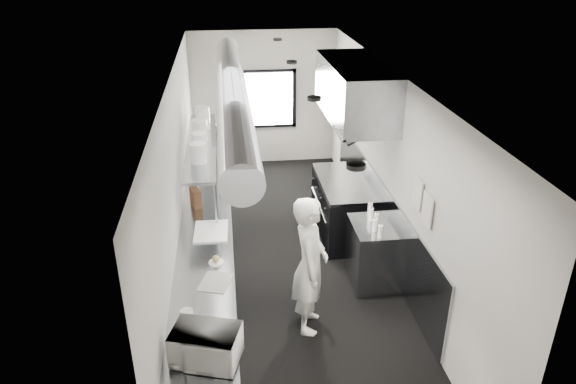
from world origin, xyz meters
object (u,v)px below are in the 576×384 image
object	(u,v)px
pass_shelf	(202,145)
deli_tub_b	(186,315)
range	(345,207)
plate_stack_d	(202,118)
plate_stack_a	(198,153)
plate_stack_b	(200,142)
deli_tub_a	(189,338)
exhaust_hood	(355,91)
prep_counter	(208,257)
plate_stack_c	(200,130)
bottle_station	(374,254)
cutting_board	(211,231)
squeeze_bottle_b	(375,225)
squeeze_bottle_e	(370,209)
microwave	(206,346)
squeeze_bottle_a	(380,231)
line_cook	(310,265)
knife_block	(196,197)
squeeze_bottle_c	(376,220)
squeeze_bottle_d	(371,214)
small_plate	(216,262)
far_work_table	(211,158)

from	to	relation	value
pass_shelf	deli_tub_b	distance (m)	3.42
range	plate_stack_d	size ratio (longest dim) A/B	4.27
plate_stack_a	pass_shelf	bearing A→B (deg)	88.39
range	plate_stack_b	world-z (taller)	plate_stack_b
plate_stack_d	deli_tub_a	bearing A→B (deg)	-90.99
exhaust_hood	prep_counter	size ratio (longest dim) A/B	0.37
prep_counter	plate_stack_c	distance (m)	2.07
bottle_station	cutting_board	size ratio (longest dim) A/B	1.55
squeeze_bottle_b	squeeze_bottle_e	size ratio (longest dim) A/B	0.91
microwave	squeeze_bottle_b	distance (m)	3.05
plate_stack_b	squeeze_bottle_a	world-z (taller)	plate_stack_b
plate_stack_c	squeeze_bottle_a	bearing A→B (deg)	-42.78
deli_tub_b	plate_stack_c	xyz separation A→B (m)	(0.09, 3.49, 0.79)
deli_tub_a	squeeze_bottle_a	bearing A→B (deg)	35.90
bottle_station	plate_stack_c	size ratio (longest dim) A/B	2.71
deli_tub_a	squeeze_bottle_e	bearing A→B (deg)	44.06
line_cook	squeeze_bottle_e	bearing A→B (deg)	-32.08
cutting_board	microwave	bearing A→B (deg)	-90.38
pass_shelf	cutting_board	bearing A→B (deg)	-86.00
cutting_board	knife_block	xyz separation A→B (m)	(-0.22, 0.80, 0.12)
deli_tub_a	squeeze_bottle_c	size ratio (longest dim) A/B	0.70
cutting_board	squeeze_bottle_d	bearing A→B (deg)	1.45
plate_stack_b	line_cook	bearing A→B (deg)	-59.00
cutting_board	plate_stack_a	distance (m)	1.16
line_cook	cutting_board	distance (m)	1.50
deli_tub_a	plate_stack_a	world-z (taller)	plate_stack_a
exhaust_hood	squeeze_bottle_c	bearing A→B (deg)	-88.51
plate_stack_b	plate_stack_d	bearing A→B (deg)	89.12
plate_stack_c	squeeze_bottle_b	bearing A→B (deg)	-40.64
range	deli_tub_b	world-z (taller)	deli_tub_b
bottle_station	microwave	bearing A→B (deg)	-134.41
plate_stack_c	squeeze_bottle_d	world-z (taller)	plate_stack_c
cutting_board	knife_block	size ratio (longest dim) A/B	2.17
bottle_station	plate_stack_b	xyz separation A→B (m)	(-2.35, 1.33, 1.26)
small_plate	cutting_board	bearing A→B (deg)	95.10
microwave	knife_block	world-z (taller)	microwave
exhaust_hood	deli_tub_b	bearing A→B (deg)	-128.07
prep_counter	plate_stack_c	world-z (taller)	plate_stack_c
line_cook	squeeze_bottle_a	xyz separation A→B (m)	(1.00, 0.52, 0.10)
prep_counter	plate_stack_d	bearing A→B (deg)	90.99
knife_block	plate_stack_d	distance (m)	1.67
range	squeeze_bottle_a	bearing A→B (deg)	-87.91
plate_stack_b	pass_shelf	bearing A→B (deg)	87.99
pass_shelf	squeeze_bottle_d	distance (m)	2.82
plate_stack_a	small_plate	bearing A→B (deg)	-82.74
squeeze_bottle_a	squeeze_bottle_b	bearing A→B (deg)	98.05
exhaust_hood	plate_stack_b	size ratio (longest dim) A/B	7.66
range	far_work_table	bearing A→B (deg)	131.19
prep_counter	small_plate	world-z (taller)	small_plate
exhaust_hood	pass_shelf	world-z (taller)	exhaust_hood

